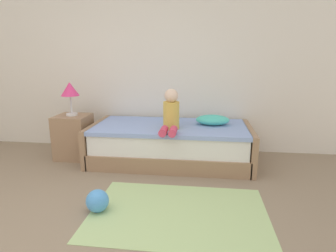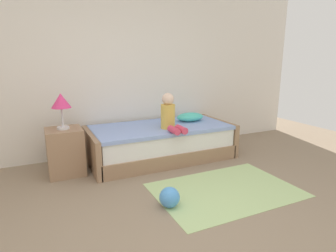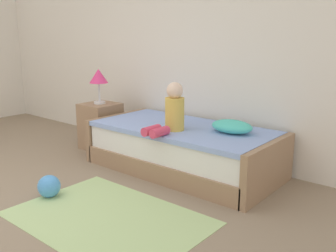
# 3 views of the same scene
# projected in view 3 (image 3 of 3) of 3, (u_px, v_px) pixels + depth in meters

# --- Properties ---
(wall_rear) EXTENTS (7.20, 0.10, 2.90)m
(wall_rear) POSITION_uv_depth(u_px,v_px,m) (168.00, 37.00, 4.73)
(wall_rear) COLOR silver
(wall_rear) RESTS_ON ground
(bed) EXTENTS (2.11, 1.00, 0.50)m
(bed) POSITION_uv_depth(u_px,v_px,m) (182.00, 149.00, 4.12)
(bed) COLOR #997556
(bed) RESTS_ON ground
(nightstand) EXTENTS (0.44, 0.44, 0.60)m
(nightstand) POSITION_uv_depth(u_px,v_px,m) (101.00, 126.00, 4.94)
(nightstand) COLOR #997556
(nightstand) RESTS_ON ground
(table_lamp) EXTENTS (0.24, 0.24, 0.45)m
(table_lamp) POSITION_uv_depth(u_px,v_px,m) (99.00, 78.00, 4.79)
(table_lamp) COLOR silver
(table_lamp) RESTS_ON nightstand
(child_figure) EXTENTS (0.20, 0.51, 0.50)m
(child_figure) POSITION_uv_depth(u_px,v_px,m) (172.00, 111.00, 3.83)
(child_figure) COLOR gold
(child_figure) RESTS_ON bed
(pillow) EXTENTS (0.44, 0.30, 0.13)m
(pillow) POSITION_uv_depth(u_px,v_px,m) (232.00, 126.00, 3.78)
(pillow) COLOR #4CCCBC
(pillow) RESTS_ON bed
(toy_ball) EXTENTS (0.21, 0.21, 0.21)m
(toy_ball) POSITION_uv_depth(u_px,v_px,m) (49.00, 186.00, 3.45)
(toy_ball) COLOR #4C99E5
(toy_ball) RESTS_ON ground
(area_rug) EXTENTS (1.60, 1.10, 0.01)m
(area_rug) POSITION_uv_depth(u_px,v_px,m) (108.00, 218.00, 3.07)
(area_rug) COLOR #B2D189
(area_rug) RESTS_ON ground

